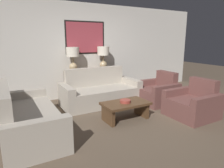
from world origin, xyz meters
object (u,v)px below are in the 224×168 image
(console_table, at_px, (89,84))
(table_lamp_right, at_px, (103,55))
(table_lamp_left, at_px, (73,56))
(armchair_near_camera, at_px, (193,104))
(armchair_near_back_wall, at_px, (157,92))
(coffee_table, at_px, (126,107))
(couch_by_back_wall, at_px, (100,92))
(decorative_bowl, at_px, (125,101))
(couch_by_side, at_px, (27,119))

(console_table, distance_m, table_lamp_right, 0.94)
(table_lamp_left, relative_size, armchair_near_camera, 0.72)
(table_lamp_left, bearing_deg, armchair_near_back_wall, -36.74)
(armchair_near_camera, bearing_deg, console_table, 118.76)
(table_lamp_right, bearing_deg, armchair_near_back_wall, -56.34)
(table_lamp_left, height_order, coffee_table, table_lamp_left)
(armchair_near_back_wall, distance_m, armchair_near_camera, 1.13)
(couch_by_back_wall, distance_m, coffee_table, 1.22)
(console_table, height_order, decorative_bowl, console_table)
(coffee_table, bearing_deg, couch_by_side, 172.28)
(console_table, xyz_separation_m, couch_by_side, (-1.89, -1.68, -0.10))
(decorative_bowl, height_order, armchair_near_camera, armchair_near_camera)
(couch_by_back_wall, distance_m, armchair_near_back_wall, 1.52)
(coffee_table, bearing_deg, armchair_near_back_wall, 22.43)
(armchair_near_back_wall, bearing_deg, console_table, 135.08)
(couch_by_back_wall, bearing_deg, coffee_table, -89.96)
(console_table, relative_size, coffee_table, 1.43)
(table_lamp_right, bearing_deg, console_table, 180.00)
(table_lamp_left, height_order, armchair_near_back_wall, table_lamp_left)
(table_lamp_left, xyz_separation_m, coffee_table, (0.46, -1.93, -0.95))
(coffee_table, relative_size, armchair_near_camera, 1.05)
(coffee_table, distance_m, armchair_near_back_wall, 1.48)
(couch_by_back_wall, relative_size, couch_by_side, 1.00)
(table_lamp_right, distance_m, armchair_near_back_wall, 1.89)
(coffee_table, xyz_separation_m, armchair_near_camera, (1.37, -0.57, 0.00))
(couch_by_side, height_order, coffee_table, couch_by_side)
(table_lamp_right, distance_m, decorative_bowl, 2.15)
(table_lamp_right, bearing_deg, couch_by_back_wall, -122.89)
(table_lamp_left, relative_size, decorative_bowl, 2.94)
(armchair_near_camera, bearing_deg, couch_by_back_wall, 127.51)
(console_table, relative_size, couch_by_side, 0.69)
(console_table, distance_m, couch_by_back_wall, 0.72)
(couch_by_back_wall, xyz_separation_m, armchair_near_camera, (1.37, -1.79, -0.03))
(couch_by_back_wall, bearing_deg, table_lamp_right, 57.11)
(coffee_table, height_order, decorative_bowl, decorative_bowl)
(armchair_near_camera, bearing_deg, table_lamp_right, 110.02)
(console_table, height_order, couch_by_side, couch_by_side)
(coffee_table, xyz_separation_m, decorative_bowl, (-0.01, -0.01, 0.13))
(table_lamp_right, bearing_deg, armchair_near_camera, -69.98)
(table_lamp_left, height_order, decorative_bowl, table_lamp_left)
(armchair_near_back_wall, height_order, armchair_near_camera, same)
(couch_by_back_wall, bearing_deg, armchair_near_camera, -52.49)
(decorative_bowl, height_order, armchair_near_back_wall, armchair_near_back_wall)
(armchair_near_back_wall, bearing_deg, coffee_table, -157.57)
(coffee_table, bearing_deg, couch_by_back_wall, 90.04)
(coffee_table, bearing_deg, table_lamp_right, 76.62)
(couch_by_side, distance_m, coffee_table, 1.91)
(table_lamp_left, bearing_deg, couch_by_side, -130.49)
(couch_by_side, relative_size, armchair_near_back_wall, 2.18)
(table_lamp_right, xyz_separation_m, couch_by_side, (-2.35, -1.68, -0.92))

